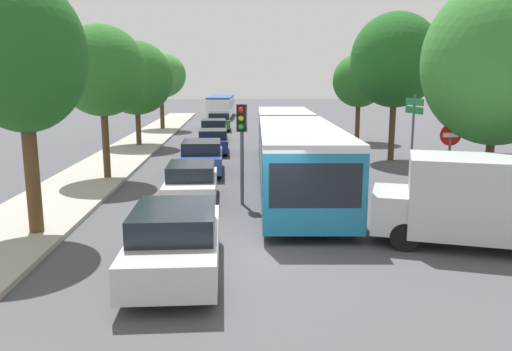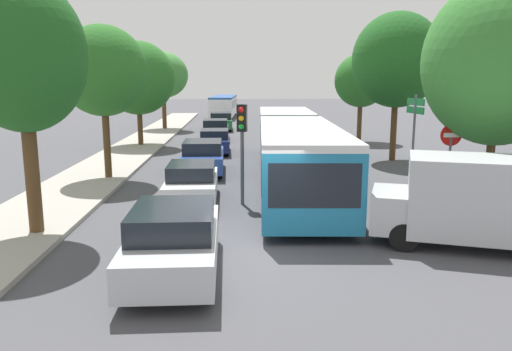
% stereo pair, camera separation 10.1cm
% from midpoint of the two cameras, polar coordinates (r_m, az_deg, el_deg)
% --- Properties ---
extents(ground_plane, '(200.00, 200.00, 0.00)m').
position_cam_midpoint_polar(ground_plane, '(12.22, -0.27, -9.22)').
color(ground_plane, '#47474C').
extents(kerb_strip_left, '(3.20, 55.77, 0.14)m').
position_cam_midpoint_polar(kerb_strip_left, '(35.15, -12.83, 3.87)').
color(kerb_strip_left, '#9E998E').
rests_on(kerb_strip_left, ground).
extents(articulated_bus, '(3.48, 17.75, 2.62)m').
position_cam_midpoint_polar(articulated_bus, '(21.11, 3.92, 3.55)').
color(articulated_bus, teal).
rests_on(articulated_bus, ground).
extents(city_bus_rear, '(2.99, 11.14, 2.37)m').
position_cam_midpoint_polar(city_bus_rear, '(57.32, -4.03, 8.05)').
color(city_bus_rear, silver).
rests_on(city_bus_rear, ground).
extents(queued_car_silver, '(1.94, 4.43, 1.53)m').
position_cam_midpoint_polar(queued_car_silver, '(11.07, -9.47, -7.30)').
color(queued_car_silver, '#B7BABF').
rests_on(queued_car_silver, ground).
extents(queued_car_white, '(1.76, 4.02, 1.39)m').
position_cam_midpoint_polar(queued_car_white, '(17.38, -7.53, -0.82)').
color(queued_car_white, white).
rests_on(queued_car_white, ground).
extents(queued_car_blue, '(1.90, 4.34, 1.50)m').
position_cam_midpoint_polar(queued_car_blue, '(22.79, -6.33, 2.14)').
color(queued_car_blue, '#284799').
rests_on(queued_car_blue, ground).
extents(queued_car_navy, '(1.76, 4.01, 1.38)m').
position_cam_midpoint_polar(queued_car_navy, '(29.03, -5.01, 3.93)').
color(queued_car_navy, navy).
rests_on(queued_car_navy, ground).
extents(queued_car_graphite, '(1.86, 4.26, 1.47)m').
position_cam_midpoint_polar(queued_car_graphite, '(35.32, -4.93, 5.24)').
color(queued_car_graphite, '#47474C').
rests_on(queued_car_graphite, ground).
extents(queued_car_green, '(1.90, 4.34, 1.50)m').
position_cam_midpoint_polar(queued_car_green, '(42.28, -4.31, 6.20)').
color(queued_car_green, '#236638').
rests_on(queued_car_green, ground).
extents(white_van, '(5.36, 3.44, 2.31)m').
position_cam_midpoint_polar(white_van, '(13.77, 24.34, -2.51)').
color(white_van, '#B7BABF').
rests_on(white_van, ground).
extents(traffic_light, '(0.36, 0.39, 3.40)m').
position_cam_midpoint_polar(traffic_light, '(16.71, -1.81, 5.03)').
color(traffic_light, '#56595E').
rests_on(traffic_light, ground).
extents(no_entry_sign, '(0.70, 0.08, 2.82)m').
position_cam_midpoint_polar(no_entry_sign, '(17.20, 21.07, 2.39)').
color(no_entry_sign, '#56595E').
rests_on(no_entry_sign, ground).
extents(direction_sign_post, '(0.26, 1.39, 3.60)m').
position_cam_midpoint_polar(direction_sign_post, '(21.90, 17.43, 6.08)').
color(direction_sign_post, '#56595E').
rests_on(direction_sign_post, ground).
extents(tree_left_near, '(3.27, 3.27, 6.84)m').
position_cam_midpoint_polar(tree_left_near, '(14.44, -25.58, 11.86)').
color(tree_left_near, '#51381E').
rests_on(tree_left_near, ground).
extents(tree_left_mid, '(3.62, 3.62, 6.42)m').
position_cam_midpoint_polar(tree_left_mid, '(21.73, -17.35, 11.32)').
color(tree_left_mid, '#51381E').
rests_on(tree_left_mid, ground).
extents(tree_left_far, '(4.52, 4.52, 6.58)m').
position_cam_midpoint_polar(tree_left_far, '(32.43, -13.62, 10.76)').
color(tree_left_far, '#51381E').
rests_on(tree_left_far, ground).
extents(tree_left_distant, '(4.15, 4.15, 6.47)m').
position_cam_midpoint_polar(tree_left_distant, '(43.04, -10.91, 11.07)').
color(tree_left_distant, '#51381E').
rests_on(tree_left_distant, ground).
extents(tree_right_near, '(4.61, 4.61, 7.32)m').
position_cam_midpoint_polar(tree_right_near, '(17.52, 25.92, 11.14)').
color(tree_right_near, '#51381E').
rests_on(tree_right_near, ground).
extents(tree_right_mid, '(4.59, 4.59, 7.61)m').
position_cam_midpoint_polar(tree_right_mid, '(27.16, 15.56, 12.57)').
color(tree_right_mid, '#51381E').
rests_on(tree_right_mid, ground).
extents(tree_right_far, '(3.55, 3.55, 5.94)m').
position_cam_midpoint_polar(tree_right_far, '(34.93, 11.62, 10.57)').
color(tree_right_far, '#51381E').
rests_on(tree_right_far, ground).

